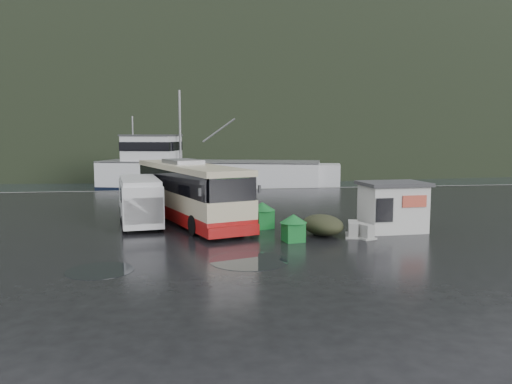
{
  "coord_description": "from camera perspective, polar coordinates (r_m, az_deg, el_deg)",
  "views": [
    {
      "loc": [
        -2.35,
        -25.44,
        4.96
      ],
      "look_at": [
        1.79,
        2.75,
        1.7
      ],
      "focal_mm": 35.0,
      "sensor_mm": 36.0,
      "label": 1
    }
  ],
  "objects": [
    {
      "name": "white_van",
      "position": [
        28.75,
        -13.08,
        -3.58
      ],
      "size": [
        3.04,
        6.5,
        2.61
      ],
      "primitive_type": null,
      "rotation": [
        0.0,
        0.0,
        0.15
      ],
      "color": "silver",
      "rests_on": "ground"
    },
    {
      "name": "jersey_barrier_a",
      "position": [
        25.08,
        11.01,
        -5.0
      ],
      "size": [
        1.14,
        1.61,
        0.73
      ],
      "primitive_type": null,
      "rotation": [
        0.0,
        0.0,
        -0.31
      ],
      "color": "#999993",
      "rests_on": "ground"
    },
    {
      "name": "dome_tent",
      "position": [
        25.19,
        7.61,
        -4.89
      ],
      "size": [
        2.42,
        2.96,
        1.02
      ],
      "primitive_type": null,
      "rotation": [
        0.0,
        0.0,
        0.24
      ],
      "color": "#2D301D",
      "rests_on": "ground"
    },
    {
      "name": "puddles",
      "position": [
        19.55,
        -7.0,
        -8.2
      ],
      "size": [
        8.45,
        3.45,
        0.01
      ],
      "color": "black",
      "rests_on": "ground"
    },
    {
      "name": "headland",
      "position": [
        275.76,
        -5.82,
        5.46
      ],
      "size": [
        780.0,
        540.0,
        570.0
      ],
      "primitive_type": "ellipsoid",
      "color": "black",
      "rests_on": "ground"
    },
    {
      "name": "waste_bin_left",
      "position": [
        23.57,
        4.28,
        -5.64
      ],
      "size": [
        1.08,
        1.08,
        1.29
      ],
      "primitive_type": null,
      "rotation": [
        0.0,
        0.0,
        0.18
      ],
      "color": "#126926",
      "rests_on": "ground"
    },
    {
      "name": "jersey_barrier_c",
      "position": [
        27.55,
        13.05,
        -4.01
      ],
      "size": [
        1.26,
        1.84,
        0.84
      ],
      "primitive_type": null,
      "rotation": [
        0.0,
        0.0,
        -0.27
      ],
      "color": "#999993",
      "rests_on": "ground"
    },
    {
      "name": "ticket_kiosk",
      "position": [
        26.93,
        15.27,
        -4.32
      ],
      "size": [
        3.41,
        2.66,
        2.56
      ],
      "primitive_type": null,
      "rotation": [
        0.0,
        0.0,
        0.05
      ],
      "color": "silver",
      "rests_on": "ground"
    },
    {
      "name": "waste_bin_right",
      "position": [
        26.76,
        0.7,
        -4.15
      ],
      "size": [
        1.32,
        1.32,
        1.41
      ],
      "primitive_type": null,
      "rotation": [
        0.0,
        0.0,
        0.38
      ],
      "color": "#126926",
      "rests_on": "ground"
    },
    {
      "name": "coach_bus",
      "position": [
        29.23,
        -7.62,
        -3.3
      ],
      "size": [
        6.97,
        12.88,
        3.55
      ],
      "primitive_type": null,
      "rotation": [
        0.0,
        0.0,
        0.33
      ],
      "color": "#BDB18F",
      "rests_on": "ground"
    },
    {
      "name": "quay_edge",
      "position": [
        45.77,
        -5.37,
        0.28
      ],
      "size": [
        160.0,
        0.6,
        1.5
      ],
      "primitive_type": "cube",
      "color": "#999993",
      "rests_on": "ground"
    },
    {
      "name": "jersey_barrier_b",
      "position": [
        24.84,
        12.01,
        -5.14
      ],
      "size": [
        1.14,
        1.56,
        0.7
      ],
      "primitive_type": null,
      "rotation": [
        0.0,
        0.0,
        0.34
      ],
      "color": "#999993",
      "rests_on": "ground"
    },
    {
      "name": "fishing_trawler",
      "position": [
        55.54,
        -5.33,
        1.37
      ],
      "size": [
        29.11,
        14.05,
        11.41
      ],
      "primitive_type": null,
      "rotation": [
        0.0,
        0.0,
        -0.29
      ],
      "color": "silver",
      "rests_on": "ground"
    },
    {
      "name": "harbor_water",
      "position": [
        135.55,
        -7.39,
        4.37
      ],
      "size": [
        300.0,
        180.0,
        0.02
      ],
      "primitive_type": "cube",
      "color": "black",
      "rests_on": "ground"
    },
    {
      "name": "ground",
      "position": [
        26.03,
        -3.03,
        -4.47
      ],
      "size": [
        160.0,
        160.0,
        0.0
      ],
      "primitive_type": "plane",
      "color": "black",
      "rests_on": "ground"
    }
  ]
}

